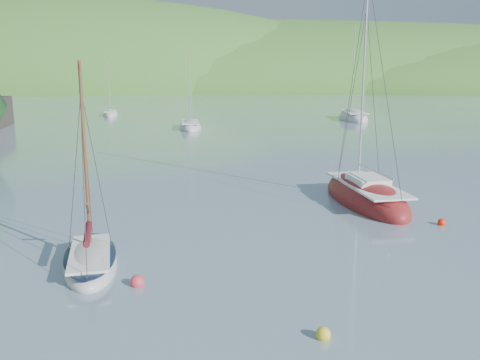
{
  "coord_description": "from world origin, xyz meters",
  "views": [
    {
      "loc": [
        1.35,
        -16.8,
        7.33
      ],
      "look_at": [
        1.6,
        8.0,
        1.98
      ],
      "focal_mm": 40.0,
      "sensor_mm": 36.0,
      "label": 1
    }
  ],
  "objects_px": {
    "daysailer_white": "(91,261)",
    "distant_sloop_a": "(190,127)",
    "distant_sloop_b": "(353,118)",
    "distant_sloop_c": "(110,115)",
    "sloop_red": "(365,198)"
  },
  "relations": [
    {
      "from": "daysailer_white",
      "to": "distant_sloop_a",
      "type": "xyz_separation_m",
      "value": [
        0.19,
        43.75,
        -0.02
      ]
    },
    {
      "from": "distant_sloop_b",
      "to": "distant_sloop_c",
      "type": "xyz_separation_m",
      "value": [
        -34.56,
        6.13,
        -0.06
      ]
    },
    {
      "from": "daysailer_white",
      "to": "distant_sloop_b",
      "type": "distance_m",
      "value": 58.35
    },
    {
      "from": "distant_sloop_b",
      "to": "distant_sloop_c",
      "type": "distance_m",
      "value": 35.1
    },
    {
      "from": "distant_sloop_b",
      "to": "sloop_red",
      "type": "bearing_deg",
      "value": -100.99
    },
    {
      "from": "daysailer_white",
      "to": "distant_sloop_b",
      "type": "relative_size",
      "value": 0.58
    },
    {
      "from": "distant_sloop_b",
      "to": "distant_sloop_c",
      "type": "bearing_deg",
      "value": 170.44
    },
    {
      "from": "sloop_red",
      "to": "daysailer_white",
      "type": "bearing_deg",
      "value": -152.67
    },
    {
      "from": "sloop_red",
      "to": "distant_sloop_a",
      "type": "height_order",
      "value": "sloop_red"
    },
    {
      "from": "distant_sloop_a",
      "to": "daysailer_white",
      "type": "bearing_deg",
      "value": -95.01
    },
    {
      "from": "sloop_red",
      "to": "distant_sloop_b",
      "type": "xyz_separation_m",
      "value": [
        9.12,
        44.87,
        -0.02
      ]
    },
    {
      "from": "distant_sloop_a",
      "to": "distant_sloop_b",
      "type": "height_order",
      "value": "distant_sloop_b"
    },
    {
      "from": "distant_sloop_b",
      "to": "distant_sloop_c",
      "type": "relative_size",
      "value": 1.62
    },
    {
      "from": "distant_sloop_a",
      "to": "distant_sloop_b",
      "type": "relative_size",
      "value": 0.74
    },
    {
      "from": "sloop_red",
      "to": "distant_sloop_b",
      "type": "relative_size",
      "value": 0.94
    }
  ]
}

